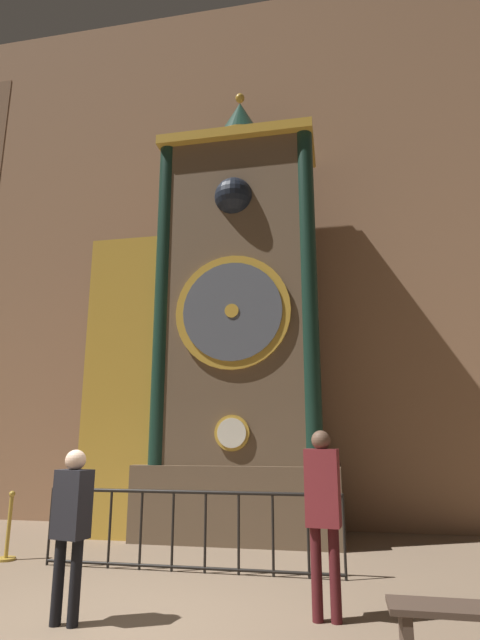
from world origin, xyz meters
TOP-DOWN VIEW (x-y plane):
  - ground_plane at (0.00, 0.00)m, footprint 28.00×28.00m
  - cathedral_back_wall at (-0.09, 5.91)m, footprint 24.00×0.32m
  - clock_tower at (0.04, 4.64)m, footprint 4.76×1.82m
  - railing_fence at (0.24, 2.29)m, footprint 4.18×0.05m
  - visitor_near at (-0.36, 0.18)m, footprint 0.38×0.30m
  - visitor_far at (2.11, 0.76)m, footprint 0.37×0.26m
  - stanchion_post at (-2.58, 2.43)m, footprint 0.28×0.28m
  - visitor_bench at (3.29, -0.03)m, footprint 1.32×0.40m

SIDE VIEW (x-z plane):
  - ground_plane at x=0.00m, z-range 0.00..0.00m
  - stanchion_post at x=-2.58m, z-range -0.18..0.79m
  - visitor_bench at x=3.29m, z-range 0.09..0.53m
  - railing_fence at x=0.24m, z-range 0.05..1.10m
  - visitor_near at x=-0.36m, z-range 0.16..1.79m
  - visitor_far at x=2.11m, z-range 0.18..2.01m
  - clock_tower at x=0.04m, z-range -0.83..8.29m
  - cathedral_back_wall at x=-0.09m, z-range -0.01..12.62m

